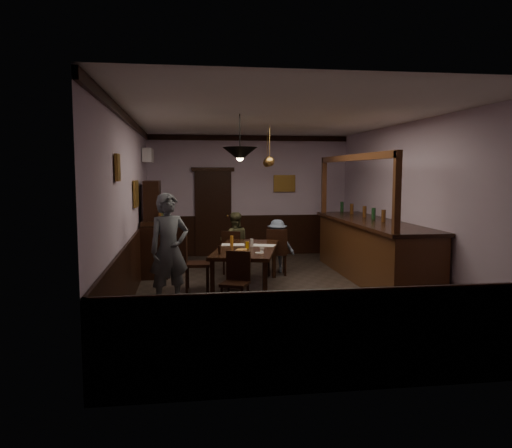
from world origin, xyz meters
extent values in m
cube|color=#2D2621|center=(0.00, 0.00, -0.01)|extent=(5.00, 8.00, 0.01)
cube|color=white|center=(0.00, 0.00, 3.00)|extent=(5.00, 8.00, 0.01)
cube|color=#C0A8C3|center=(0.00, 4.00, 1.50)|extent=(5.00, 0.01, 3.00)
cube|color=#C0A8C3|center=(0.00, -4.00, 1.50)|extent=(5.00, 0.01, 3.00)
cube|color=#C0A8C3|center=(-2.50, 0.00, 1.50)|extent=(0.01, 8.00, 3.00)
cube|color=#C0A8C3|center=(2.50, 0.00, 1.50)|extent=(0.01, 8.00, 3.00)
cube|color=black|center=(-0.52, 0.29, 0.72)|extent=(1.51, 2.38, 0.06)
cube|color=black|center=(-1.17, -0.59, 0.34)|extent=(0.07, 0.07, 0.69)
cube|color=black|center=(-0.36, -0.80, 0.34)|extent=(0.07, 0.07, 0.69)
cube|color=black|center=(-0.67, 1.39, 0.34)|extent=(0.07, 0.07, 0.69)
cube|color=black|center=(0.14, 1.18, 0.34)|extent=(0.07, 0.07, 0.69)
cube|color=black|center=(-0.62, 1.71, 0.42)|extent=(0.49, 0.49, 0.05)
cube|color=black|center=(-0.68, 1.55, 0.67)|extent=(0.38, 0.16, 0.46)
cube|color=black|center=(-0.42, 1.81, 0.20)|extent=(0.04, 0.04, 0.40)
cube|color=black|center=(-0.72, 1.91, 0.20)|extent=(0.04, 0.04, 0.40)
cube|color=black|center=(-0.52, 1.51, 0.20)|extent=(0.04, 0.04, 0.40)
cube|color=black|center=(-0.82, 1.62, 0.20)|extent=(0.04, 0.04, 0.40)
cube|color=black|center=(0.25, 1.49, 0.44)|extent=(0.47, 0.47, 0.05)
cube|color=black|center=(0.23, 1.31, 0.71)|extent=(0.41, 0.10, 0.49)
cube|color=black|center=(0.44, 1.64, 0.21)|extent=(0.04, 0.04, 0.42)
cube|color=black|center=(0.11, 1.68, 0.21)|extent=(0.04, 0.04, 0.42)
cube|color=black|center=(0.39, 1.30, 0.21)|extent=(0.04, 0.04, 0.42)
cube|color=black|center=(0.06, 1.35, 0.21)|extent=(0.04, 0.04, 0.42)
cube|color=black|center=(-0.86, -1.06, 0.41)|extent=(0.50, 0.50, 0.05)
cube|color=black|center=(-0.79, -0.90, 0.66)|extent=(0.37, 0.19, 0.46)
cube|color=black|center=(-1.06, -1.14, 0.20)|extent=(0.04, 0.04, 0.39)
cube|color=black|center=(-0.78, -1.27, 0.20)|extent=(0.04, 0.04, 0.39)
cube|color=black|center=(-0.94, -0.86, 0.20)|extent=(0.04, 0.04, 0.39)
cube|color=black|center=(-0.65, -0.98, 0.20)|extent=(0.04, 0.04, 0.39)
cube|color=black|center=(-1.39, 0.31, 0.47)|extent=(0.47, 0.47, 0.05)
cube|color=black|center=(-1.59, 0.32, 0.76)|extent=(0.07, 0.44, 0.53)
cube|color=black|center=(-1.22, 0.12, 0.23)|extent=(0.04, 0.04, 0.45)
cube|color=black|center=(-1.20, 0.48, 0.23)|extent=(0.04, 0.04, 0.45)
cube|color=black|center=(-1.58, 0.14, 0.23)|extent=(0.04, 0.04, 0.45)
cube|color=black|center=(-1.56, 0.50, 0.23)|extent=(0.04, 0.04, 0.45)
imported|color=#4D5158|center=(-1.84, -0.66, 0.88)|extent=(0.76, 0.65, 1.77)
imported|color=#4F4D2F|center=(-0.57, 1.91, 0.63)|extent=(0.64, 0.51, 1.25)
imported|color=slate|center=(0.30, 1.69, 0.55)|extent=(0.74, 0.46, 1.11)
cube|color=silver|center=(-0.72, 0.66, 0.75)|extent=(0.45, 0.34, 0.01)
cube|color=silver|center=(-0.18, 0.50, 0.75)|extent=(0.50, 0.43, 0.01)
cube|color=#E2BB53|center=(-0.61, 0.11, 0.75)|extent=(0.18, 0.18, 0.00)
cylinder|color=white|center=(-0.38, -0.34, 0.76)|extent=(0.15, 0.15, 0.01)
imported|color=white|center=(-0.33, -0.31, 0.80)|extent=(0.10, 0.10, 0.07)
cylinder|color=white|center=(-0.69, -0.19, 0.76)|extent=(0.22, 0.22, 0.01)
torus|color=#C68C47|center=(-0.70, -0.22, 0.79)|extent=(0.13, 0.13, 0.04)
torus|color=#C68C47|center=(-0.63, -0.19, 0.79)|extent=(0.13, 0.13, 0.04)
cylinder|color=yellow|center=(-0.51, 0.23, 0.81)|extent=(0.07, 0.07, 0.12)
cylinder|color=#BF721E|center=(-0.76, 0.44, 0.85)|extent=(0.06, 0.06, 0.20)
cylinder|color=silver|center=(-0.41, 0.36, 0.82)|extent=(0.06, 0.06, 0.15)
cylinder|color=black|center=(-1.04, -0.32, 0.82)|extent=(0.04, 0.04, 0.14)
cube|color=black|center=(-2.20, 1.99, 0.52)|extent=(0.52, 1.45, 1.03)
cube|color=black|center=(-2.20, 1.99, 1.08)|extent=(0.50, 1.39, 0.08)
cube|color=black|center=(-2.25, 1.99, 1.50)|extent=(0.31, 0.93, 0.83)
cube|color=#442712|center=(2.00, 0.77, 0.55)|extent=(0.90, 4.22, 1.11)
cube|color=black|center=(1.98, 0.77, 1.13)|extent=(1.00, 4.32, 0.06)
cube|color=#442712|center=(1.60, 0.77, 2.36)|extent=(0.10, 4.12, 0.12)
cube|color=#442712|center=(1.60, -1.24, 1.76)|extent=(0.10, 0.10, 1.31)
cube|color=#442712|center=(1.60, 2.78, 1.76)|extent=(0.10, 0.10, 1.31)
cube|color=black|center=(-0.90, 3.95, 1.05)|extent=(0.90, 0.06, 2.10)
cube|color=white|center=(-2.38, 2.90, 2.45)|extent=(0.20, 0.85, 0.30)
cube|color=olive|center=(-2.46, -1.60, 2.15)|extent=(0.04, 0.28, 0.36)
cube|color=olive|center=(-2.46, 0.80, 1.70)|extent=(0.04, 0.62, 0.48)
cube|color=olive|center=(0.90, 3.96, 1.80)|extent=(0.55, 0.04, 0.42)
cylinder|color=black|center=(-0.71, -0.48, 2.69)|extent=(0.02, 0.02, 0.63)
cone|color=black|center=(-0.71, -0.48, 2.37)|extent=(0.56, 0.56, 0.22)
sphere|color=#FFD88C|center=(-0.71, -0.48, 2.32)|extent=(0.12, 0.12, 0.12)
cylinder|color=#BF8C3F|center=(0.10, 1.49, 2.65)|extent=(0.02, 0.02, 0.70)
cone|color=#BF8C3F|center=(0.10, 1.49, 2.30)|extent=(0.20, 0.20, 0.22)
sphere|color=#FFD88C|center=(0.10, 1.49, 2.25)|extent=(0.12, 0.12, 0.12)
cylinder|color=#BF8C3F|center=(0.30, 2.99, 2.65)|extent=(0.02, 0.02, 0.70)
cone|color=#BF8C3F|center=(0.30, 2.99, 2.30)|extent=(0.20, 0.20, 0.22)
sphere|color=#FFD88C|center=(0.30, 2.99, 2.25)|extent=(0.12, 0.12, 0.12)
camera|label=1|loc=(-1.58, -8.41, 2.10)|focal=35.00mm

